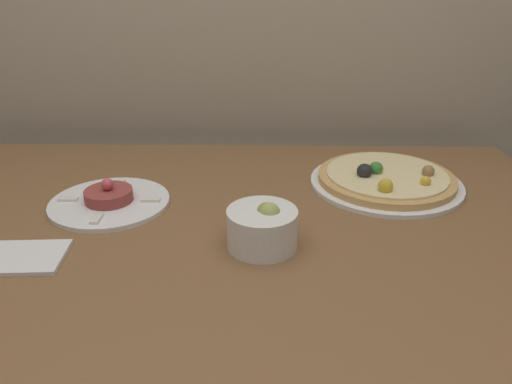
{
  "coord_description": "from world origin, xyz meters",
  "views": [
    {
      "loc": [
        0.09,
        -0.44,
        1.26
      ],
      "look_at": [
        0.07,
        0.49,
        0.83
      ],
      "focal_mm": 35.0,
      "sensor_mm": 36.0,
      "label": 1
    }
  ],
  "objects": [
    {
      "name": "dining_table",
      "position": [
        0.0,
        0.44,
        0.7
      ],
      "size": [
        1.48,
        0.89,
        0.79
      ],
      "color": "brown",
      "rests_on": "ground_plane"
    },
    {
      "name": "pizza_plate",
      "position": [
        0.37,
        0.61,
        0.81
      ],
      "size": [
        0.34,
        0.34,
        0.06
      ],
      "color": "white",
      "rests_on": "dining_table"
    },
    {
      "name": "tartare_plate",
      "position": [
        -0.24,
        0.5,
        0.8
      ],
      "size": [
        0.25,
        0.25,
        0.06
      ],
      "color": "white",
      "rests_on": "dining_table"
    },
    {
      "name": "small_bowl",
      "position": [
        0.09,
        0.34,
        0.83
      ],
      "size": [
        0.13,
        0.13,
        0.09
      ],
      "color": "white",
      "rests_on": "dining_table"
    },
    {
      "name": "napkin",
      "position": [
        -0.34,
        0.29,
        0.79
      ],
      "size": [
        0.18,
        0.12,
        0.01
      ],
      "color": "white",
      "rests_on": "dining_table"
    }
  ]
}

